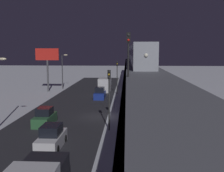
% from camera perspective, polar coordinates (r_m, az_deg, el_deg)
% --- Properties ---
extents(ground_plane, '(240.00, 240.00, 0.00)m').
position_cam_1_polar(ground_plane, '(34.39, -3.01, -6.56)').
color(ground_plane, silver).
extents(avenue_asphalt, '(11.00, 100.29, 0.01)m').
position_cam_1_polar(avenue_asphalt, '(35.10, -10.04, -6.37)').
color(avenue_asphalt, '#28282D').
rests_on(avenue_asphalt, ground_plane).
extents(elevated_railway, '(5.00, 100.29, 6.00)m').
position_cam_1_polar(elevated_railway, '(33.39, 6.78, 1.97)').
color(elevated_railway, slate).
rests_on(elevated_railway, ground_plane).
extents(subway_train, '(2.94, 74.07, 3.40)m').
position_cam_1_polar(subway_train, '(67.73, 5.03, 6.97)').
color(subway_train, '#999EA8').
rests_on(subway_train, elevated_railway).
extents(rail_signal, '(0.36, 0.41, 4.00)m').
position_cam_1_polar(rail_signal, '(24.28, 3.53, 8.39)').
color(rail_signal, black).
rests_on(rail_signal, elevated_railway).
extents(sedan_white, '(1.91, 4.46, 1.97)m').
position_cam_1_polar(sedan_white, '(24.26, -12.81, -10.85)').
color(sedan_white, silver).
rests_on(sedan_white, ground_plane).
extents(sedan_blue, '(1.80, 4.56, 1.97)m').
position_cam_1_polar(sedan_blue, '(47.40, -2.61, -1.68)').
color(sedan_blue, navy).
rests_on(sedan_blue, ground_plane).
extents(sedan_green, '(1.80, 4.22, 1.97)m').
position_cam_1_polar(sedan_green, '(31.57, -14.20, -6.57)').
color(sedan_green, '#2D6038').
rests_on(sedan_green, ground_plane).
extents(box_truck, '(2.40, 7.40, 2.80)m').
position_cam_1_polar(box_truck, '(56.39, -1.48, 0.35)').
color(box_truck, '#B2B2B7').
rests_on(box_truck, ground_plane).
extents(traffic_light_near, '(0.32, 0.44, 6.40)m').
position_cam_1_polar(traffic_light_near, '(27.73, -0.63, -1.10)').
color(traffic_light_near, '#2D2D2D').
rests_on(traffic_light_near, ground_plane).
extents(traffic_light_mid, '(0.32, 0.44, 6.40)m').
position_cam_1_polar(traffic_light_mid, '(51.45, 1.10, 2.86)').
color(traffic_light_mid, '#2D2D2D').
rests_on(traffic_light_mid, ground_plane).
extents(commercial_billboard, '(4.80, 0.36, 8.90)m').
position_cam_1_polar(commercial_billboard, '(56.37, -13.70, 5.73)').
color(commercial_billboard, '#4C4C51').
rests_on(commercial_billboard, ground_plane).
extents(street_lamp_far, '(1.35, 0.44, 7.65)m').
position_cam_1_polar(street_lamp_far, '(59.93, -10.40, 3.98)').
color(street_lamp_far, '#38383D').
rests_on(street_lamp_far, ground_plane).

